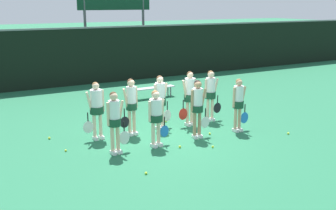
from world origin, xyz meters
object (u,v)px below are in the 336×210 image
(player_2, at_px, (198,104))
(tennis_ball_4, at_px, (288,133))
(tennis_ball_0, at_px, (146,173))
(player_1, at_px, (156,113))
(player_4, at_px, (96,106))
(tennis_ball_5, at_px, (180,147))
(tennis_ball_3, at_px, (213,147))
(tennis_ball_7, at_px, (49,138))
(scoreboard, at_px, (115,2))
(tennis_ball_8, at_px, (117,129))
(tennis_ball_6, at_px, (166,121))
(player_6, at_px, (160,98))
(tennis_ball_1, at_px, (210,134))
(bench_courtside, at_px, (152,89))
(player_8, at_px, (211,91))
(player_7, at_px, (190,94))
(player_3, at_px, (238,101))
(tennis_ball_2, at_px, (66,150))
(player_5, at_px, (131,102))
(player_0, at_px, (115,118))

(player_2, relative_size, tennis_ball_4, 26.39)
(tennis_ball_0, bearing_deg, player_1, 56.22)
(player_4, height_order, tennis_ball_5, player_4)
(tennis_ball_3, relative_size, tennis_ball_7, 0.90)
(tennis_ball_0, bearing_deg, scoreboard, 71.95)
(tennis_ball_8, bearing_deg, tennis_ball_6, -0.02)
(scoreboard, xyz_separation_m, player_2, (-1.57, -10.79, -2.93))
(player_6, bearing_deg, scoreboard, 66.43)
(tennis_ball_1, bearing_deg, scoreboard, 84.27)
(tennis_ball_4, bearing_deg, tennis_ball_0, -173.72)
(bench_courtside, bearing_deg, player_2, -101.00)
(player_8, relative_size, tennis_ball_4, 26.07)
(player_7, relative_size, tennis_ball_7, 25.51)
(player_3, relative_size, tennis_ball_4, 25.22)
(player_1, bearing_deg, player_8, 16.39)
(player_2, height_order, tennis_ball_5, player_2)
(player_1, height_order, tennis_ball_3, player_1)
(player_2, relative_size, player_3, 1.05)
(player_8, relative_size, tennis_ball_8, 25.64)
(tennis_ball_1, bearing_deg, tennis_ball_5, -158.18)
(player_1, xyz_separation_m, tennis_ball_8, (-0.47, 1.90, -0.94))
(tennis_ball_1, height_order, tennis_ball_7, tennis_ball_7)
(player_7, xyz_separation_m, tennis_ball_2, (-4.25, -0.46, -1.05))
(tennis_ball_5, bearing_deg, scoreboard, 77.68)
(player_4, height_order, tennis_ball_6, player_4)
(player_2, bearing_deg, player_7, 73.31)
(tennis_ball_7, bearing_deg, tennis_ball_6, -2.06)
(player_2, distance_m, tennis_ball_8, 2.83)
(tennis_ball_6, bearing_deg, tennis_ball_0, -124.42)
(tennis_ball_7, bearing_deg, tennis_ball_3, -36.79)
(player_3, distance_m, tennis_ball_2, 5.42)
(tennis_ball_0, bearing_deg, player_4, 93.92)
(player_5, height_order, tennis_ball_7, player_5)
(tennis_ball_8, bearing_deg, player_4, -146.40)
(player_0, height_order, tennis_ball_6, player_0)
(tennis_ball_2, relative_size, tennis_ball_6, 0.90)
(tennis_ball_2, xyz_separation_m, tennis_ball_7, (-0.18, 1.25, 0.00))
(player_2, height_order, tennis_ball_4, player_2)
(tennis_ball_2, height_order, tennis_ball_7, tennis_ball_7)
(player_4, bearing_deg, tennis_ball_2, -157.63)
(player_6, height_order, tennis_ball_6, player_6)
(player_8, relative_size, tennis_ball_1, 26.27)
(player_3, distance_m, player_8, 1.38)
(tennis_ball_0, height_order, tennis_ball_4, tennis_ball_4)
(player_2, relative_size, tennis_ball_0, 26.88)
(player_2, xyz_separation_m, player_3, (1.46, -0.09, -0.07))
(tennis_ball_5, bearing_deg, tennis_ball_0, -144.13)
(bench_courtside, height_order, player_3, player_3)
(player_1, xyz_separation_m, player_4, (-1.27, 1.37, 0.06))
(tennis_ball_0, distance_m, tennis_ball_8, 3.55)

